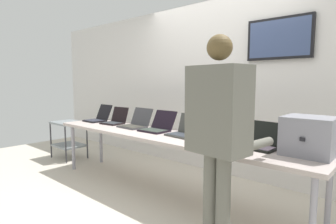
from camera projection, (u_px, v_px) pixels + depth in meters
ground at (166, 195)px, 3.34m from camera, size 8.00×8.00×0.04m
back_wall at (218, 87)px, 4.03m from camera, size 8.00×0.11×2.51m
workbench at (165, 138)px, 3.26m from camera, size 3.54×0.70×0.72m
equipment_box at (309, 136)px, 2.32m from camera, size 0.39×0.37×0.33m
laptop_station_0 at (98, 117)px, 4.34m from camera, size 0.32×0.37×0.25m
laptop_station_1 at (115, 120)px, 4.08m from camera, size 0.33×0.33×0.24m
laptop_station_2 at (136, 123)px, 3.77m from camera, size 0.38×0.37×0.25m
laptop_station_3 at (158, 126)px, 3.48m from camera, size 0.35×0.38×0.24m
laptop_station_4 at (185, 131)px, 3.17m from camera, size 0.37×0.33×0.24m
laptop_station_5 at (219, 135)px, 2.91m from camera, size 0.36×0.32×0.26m
laptop_station_6 at (258, 141)px, 2.60m from camera, size 0.41×0.34×0.23m
person at (219, 126)px, 2.04m from camera, size 0.49×0.63×1.68m
paper_sheet at (219, 148)px, 2.59m from camera, size 0.29×0.34×0.00m
storage_cart at (69, 134)px, 4.84m from camera, size 0.56×0.44×0.64m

